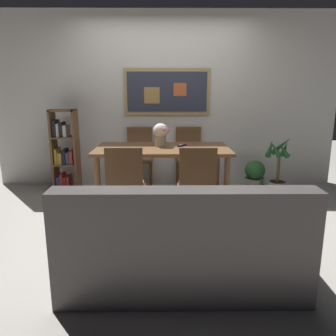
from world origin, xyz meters
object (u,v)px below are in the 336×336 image
at_px(dining_chair_near_right, 197,181).
at_px(potted_ivy, 255,176).
at_px(dining_chair_far_left, 139,153).
at_px(tv_remote, 182,145).
at_px(flower_vase, 161,134).
at_px(dining_table, 162,154).
at_px(potted_palm, 278,173).
at_px(dining_chair_far_right, 189,152).
at_px(leather_couch, 181,246).
at_px(dining_chair_near_left, 125,181).
at_px(bookshelf, 65,153).

bearing_deg(dining_chair_near_right, potted_ivy, 54.87).
height_order(dining_chair_far_left, tv_remote, dining_chair_far_left).
bearing_deg(flower_vase, dining_chair_far_left, 115.01).
xyz_separation_m(dining_table, flower_vase, (-0.02, 0.08, 0.26)).
relative_size(dining_chair_near_right, potted_palm, 1.07).
bearing_deg(dining_chair_near_right, potted_palm, 42.11).
height_order(dining_chair_far_right, flower_vase, flower_vase).
relative_size(dining_chair_far_left, tv_remote, 5.89).
height_order(potted_palm, flower_vase, flower_vase).
relative_size(leather_couch, flower_vase, 6.03).
relative_size(dining_chair_far_right, dining_chair_far_left, 1.00).
bearing_deg(dining_chair_far_right, dining_chair_far_left, -178.40).
bearing_deg(potted_ivy, dining_chair_near_left, -141.08).
bearing_deg(bookshelf, dining_chair_far_right, 5.43).
distance_m(dining_chair_near_right, flower_vase, 1.04).
relative_size(leather_couch, potted_ivy, 3.73).
height_order(dining_table, potted_ivy, dining_table).
xyz_separation_m(dining_chair_far_left, bookshelf, (-1.09, -0.15, 0.03)).
distance_m(dining_chair_far_left, potted_ivy, 1.76).
relative_size(potted_palm, tv_remote, 5.52).
bearing_deg(tv_remote, flower_vase, -176.64).
relative_size(potted_ivy, potted_palm, 0.57).
height_order(dining_table, tv_remote, tv_remote).
relative_size(dining_chair_far_right, potted_palm, 1.07).
relative_size(dining_chair_near_right, tv_remote, 5.89).
bearing_deg(dining_chair_far_left, dining_chair_near_right, -65.82).
height_order(potted_ivy, potted_palm, potted_palm).
height_order(dining_chair_near_right, dining_chair_far_left, same).
relative_size(dining_chair_near_right, dining_chair_near_left, 1.00).
bearing_deg(dining_chair_near_left, leather_couch, -62.79).
bearing_deg(bookshelf, dining_chair_near_right, -38.77).
xyz_separation_m(dining_table, potted_palm, (1.60, 0.31, -0.33)).
bearing_deg(flower_vase, dining_chair_near_left, -112.49).
bearing_deg(dining_table, dining_chair_far_right, 64.24).
bearing_deg(bookshelf, dining_chair_far_left, 8.04).
relative_size(dining_chair_far_right, bookshelf, 0.76).
xyz_separation_m(dining_chair_far_right, dining_chair_far_left, (-0.75, -0.02, 0.00)).
xyz_separation_m(potted_ivy, flower_vase, (-1.39, -0.54, 0.70)).
bearing_deg(dining_chair_near_right, bookshelf, 141.23).
distance_m(dining_chair_far_right, flower_vase, 0.93).
height_order(dining_table, bookshelf, bookshelf).
distance_m(dining_chair_far_left, leather_couch, 2.71).
height_order(dining_chair_near_right, flower_vase, flower_vase).
height_order(dining_chair_far_right, potted_ivy, dining_chair_far_right).
distance_m(dining_chair_near_right, potted_palm, 1.68).
xyz_separation_m(dining_chair_near_right, dining_chair_far_left, (-0.72, 1.60, 0.00)).
distance_m(flower_vase, tv_remote, 0.32).
xyz_separation_m(dining_chair_far_right, tv_remote, (-0.14, -0.72, 0.23)).
bearing_deg(leather_couch, dining_chair_far_right, 84.98).
height_order(leather_couch, bookshelf, bookshelf).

